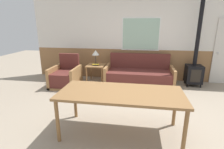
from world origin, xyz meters
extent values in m
plane|color=gray|center=(0.00, 0.00, 0.00)|extent=(16.00, 16.00, 0.00)
cube|color=#996B42|center=(0.00, 2.63, 0.50)|extent=(7.20, 0.06, 1.00)
cube|color=silver|center=(0.00, 2.63, 1.85)|extent=(7.20, 0.06, 1.70)
cube|color=white|center=(-0.02, 2.59, 1.50)|extent=(1.21, 0.01, 1.04)
cube|color=#99BCA8|center=(-0.02, 2.58, 1.50)|extent=(1.13, 0.02, 0.96)
cube|color=#9E7042|center=(-0.02, 2.02, 0.03)|extent=(2.05, 0.88, 0.06)
cube|color=#5B2823|center=(-0.02, 2.00, 0.25)|extent=(1.89, 0.80, 0.37)
cube|color=#5B2823|center=(-0.02, 2.41, 0.67)|extent=(1.89, 0.10, 0.48)
cube|color=#9E7042|center=(-1.01, 2.02, 0.29)|extent=(0.08, 0.88, 0.57)
cube|color=#9E7042|center=(0.96, 2.02, 0.29)|extent=(0.08, 0.88, 0.57)
cube|color=#9E7042|center=(-2.19, 1.53, 0.03)|extent=(0.78, 0.86, 0.06)
cube|color=#5B2823|center=(-2.19, 1.51, 0.25)|extent=(0.62, 0.78, 0.39)
cube|color=#5B2823|center=(-2.19, 1.92, 0.69)|extent=(0.62, 0.10, 0.48)
cube|color=#9E7042|center=(-2.54, 1.53, 0.29)|extent=(0.08, 0.86, 0.59)
cube|color=#9E7042|center=(-1.85, 1.53, 0.29)|extent=(0.08, 0.86, 0.59)
cube|color=#9E7042|center=(-1.38, 2.05, 0.55)|extent=(0.55, 0.55, 0.03)
cylinder|color=#9E7042|center=(-1.62, 1.81, 0.27)|extent=(0.04, 0.04, 0.54)
cylinder|color=#9E7042|center=(-1.13, 1.81, 0.27)|extent=(0.04, 0.04, 0.54)
cylinder|color=#9E7042|center=(-1.62, 2.30, 0.27)|extent=(0.04, 0.04, 0.54)
cylinder|color=#9E7042|center=(-1.13, 2.30, 0.27)|extent=(0.04, 0.04, 0.54)
cylinder|color=#262628|center=(-1.40, 2.15, 0.58)|extent=(0.15, 0.15, 0.02)
cylinder|color=#262628|center=(-1.40, 2.15, 0.73)|extent=(0.02, 0.02, 0.28)
cone|color=silver|center=(-1.40, 2.15, 0.94)|extent=(0.23, 0.23, 0.16)
cube|color=black|center=(-1.37, 1.95, 0.58)|extent=(0.14, 0.13, 0.03)
cube|color=gold|center=(-1.36, 1.96, 0.60)|extent=(0.23, 0.15, 0.02)
cube|color=olive|center=(-0.30, -0.54, 0.74)|extent=(2.02, 0.89, 0.04)
cylinder|color=olive|center=(-1.25, -0.92, 0.36)|extent=(0.06, 0.06, 0.72)
cylinder|color=olive|center=(0.65, -0.92, 0.36)|extent=(0.06, 0.06, 0.72)
cylinder|color=olive|center=(-1.25, -0.15, 0.36)|extent=(0.06, 0.06, 0.72)
cylinder|color=olive|center=(0.65, -0.15, 0.36)|extent=(0.06, 0.06, 0.72)
cylinder|color=black|center=(1.42, 2.02, 0.05)|extent=(0.04, 0.04, 0.10)
cylinder|color=black|center=(1.79, 2.02, 0.05)|extent=(0.04, 0.04, 0.10)
cylinder|color=black|center=(1.42, 2.37, 0.05)|extent=(0.04, 0.04, 0.10)
cylinder|color=black|center=(1.79, 2.37, 0.05)|extent=(0.04, 0.04, 0.10)
cube|color=black|center=(1.60, 2.19, 0.37)|extent=(0.46, 0.44, 0.53)
cube|color=black|center=(1.60, 1.97, 0.37)|extent=(0.27, 0.01, 0.37)
cylinder|color=black|center=(1.60, 2.24, 1.57)|extent=(0.11, 0.11, 1.88)
sphere|color=silver|center=(2.33, 2.54, 0.95)|extent=(0.06, 0.06, 0.06)
camera|label=1|loc=(-0.02, -3.17, 1.83)|focal=28.00mm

